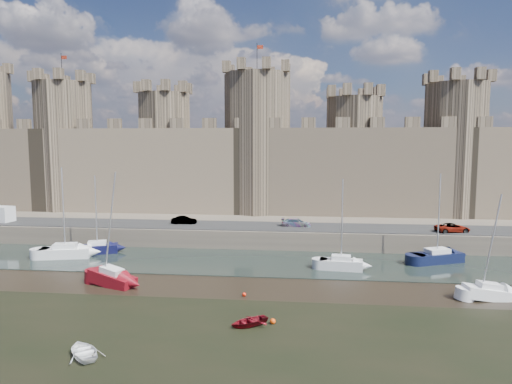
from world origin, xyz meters
TOP-DOWN VIEW (x-y plane):
  - ground at (0.00, 0.00)m, footprint 160.00×160.00m
  - water_channel at (0.00, 24.00)m, footprint 160.00×12.00m
  - quay at (0.00, 60.00)m, footprint 160.00×60.00m
  - road at (0.00, 34.00)m, footprint 160.00×7.00m
  - castle at (-0.64, 48.00)m, footprint 108.50×11.00m
  - car_1 at (-7.12, 34.48)m, footprint 3.65×1.46m
  - car_2 at (8.93, 34.26)m, footprint 4.12×1.85m
  - car_3 at (29.30, 32.37)m, footprint 4.78×3.00m
  - sailboat_0 at (-19.21, 23.59)m, footprint 6.33×3.64m
  - sailboat_1 at (-16.29, 26.18)m, footprint 5.34×3.55m
  - sailboat_2 at (14.20, 21.87)m, footprint 4.87×2.30m
  - sailboat_3 at (25.73, 26.17)m, footprint 6.45×4.50m
  - sailboat_4 at (-8.95, 13.86)m, footprint 5.24×3.46m
  - sailboat_5 at (26.85, 13.66)m, footprint 4.68×2.36m
  - dinghy_2 at (-4.50, -0.89)m, footprint 3.89×3.98m
  - dinghy_4 at (5.84, 5.28)m, footprint 3.71×3.42m
  - buoy_1 at (7.68, 5.85)m, footprint 0.45×0.45m
  - buoy_3 at (4.59, 12.00)m, footprint 0.38×0.38m

SIDE VIEW (x-z plane):
  - ground at x=0.00m, z-range 0.00..0.00m
  - water_channel at x=0.00m, z-range 0.00..0.08m
  - buoy_3 at x=4.59m, z-range 0.00..0.38m
  - buoy_1 at x=7.68m, z-range 0.00..0.45m
  - dinghy_4 at x=5.84m, z-range 0.00..0.63m
  - dinghy_2 at x=-4.50m, z-range 0.00..0.67m
  - sailboat_5 at x=26.85m, z-range -4.13..5.54m
  - sailboat_1 at x=-16.29m, z-range -4.20..5.78m
  - sailboat_3 at x=25.73m, z-range -4.46..6.08m
  - sailboat_2 at x=14.20m, z-range -4.27..5.89m
  - sailboat_4 at x=-8.95m, z-range -4.89..6.53m
  - sailboat_0 at x=-19.21m, z-range -4.72..6.42m
  - quay at x=0.00m, z-range 0.00..2.50m
  - road at x=0.00m, z-range 2.50..2.60m
  - car_2 at x=8.93m, z-range 2.50..3.67m
  - car_1 at x=-7.12m, z-range 2.50..3.68m
  - car_3 at x=29.30m, z-range 2.50..3.73m
  - castle at x=-0.64m, z-range -2.83..26.17m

